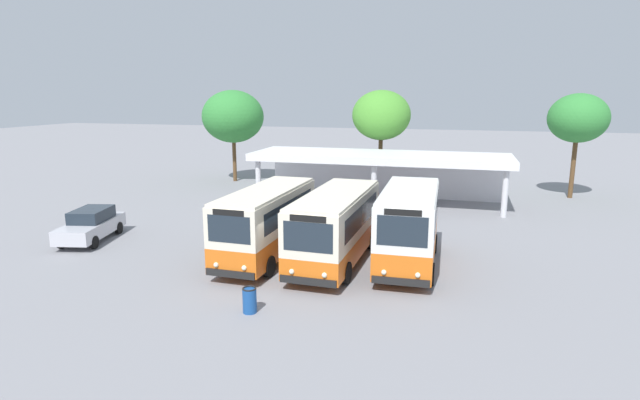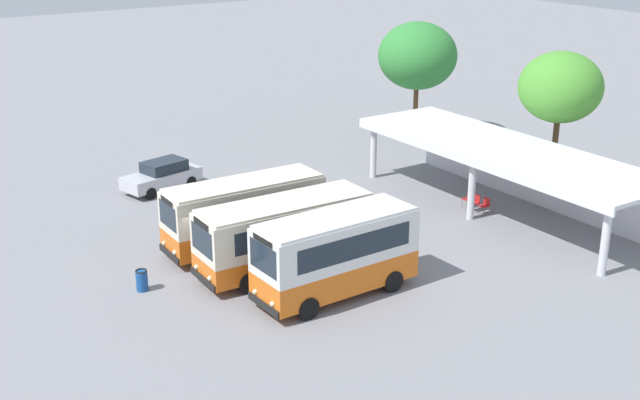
% 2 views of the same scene
% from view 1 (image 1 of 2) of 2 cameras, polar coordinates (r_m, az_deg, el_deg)
% --- Properties ---
extents(ground_plane, '(180.00, 180.00, 0.00)m').
position_cam_1_polar(ground_plane, '(20.68, -3.26, -8.92)').
color(ground_plane, gray).
extents(city_bus_nearest_orange, '(2.43, 7.49, 3.20)m').
position_cam_1_polar(city_bus_nearest_orange, '(22.78, -6.07, -2.32)').
color(city_bus_nearest_orange, black).
rests_on(city_bus_nearest_orange, ground).
extents(city_bus_second_in_row, '(2.61, 7.84, 3.15)m').
position_cam_1_polar(city_bus_second_in_row, '(22.07, 1.78, -2.77)').
color(city_bus_second_in_row, black).
rests_on(city_bus_second_in_row, ground).
extents(city_bus_middle_cream, '(2.52, 6.88, 3.40)m').
position_cam_1_polar(city_bus_middle_cream, '(21.94, 10.05, -2.72)').
color(city_bus_middle_cream, black).
rests_on(city_bus_middle_cream, ground).
extents(parked_car_flank, '(2.67, 4.61, 1.62)m').
position_cam_1_polar(parked_car_flank, '(28.14, -24.57, -2.56)').
color(parked_car_flank, black).
rests_on(parked_car_flank, ground).
extents(terminal_canopy, '(17.32, 5.30, 3.40)m').
position_cam_1_polar(terminal_canopy, '(35.11, 6.92, 4.15)').
color(terminal_canopy, silver).
rests_on(terminal_canopy, ground).
extents(waiting_chair_end_by_column, '(0.45, 0.45, 0.86)m').
position_cam_1_polar(waiting_chair_end_by_column, '(34.03, 4.25, 0.35)').
color(waiting_chair_end_by_column, slate).
rests_on(waiting_chair_end_by_column, ground).
extents(waiting_chair_second_from_end, '(0.45, 0.45, 0.86)m').
position_cam_1_polar(waiting_chair_second_from_end, '(33.81, 5.22, 0.26)').
color(waiting_chair_second_from_end, slate).
rests_on(waiting_chair_second_from_end, ground).
extents(waiting_chair_middle_seat, '(0.45, 0.45, 0.86)m').
position_cam_1_polar(waiting_chair_middle_seat, '(33.80, 6.27, 0.23)').
color(waiting_chair_middle_seat, slate).
rests_on(waiting_chair_middle_seat, ground).
extents(roadside_tree_behind_canopy, '(4.40, 4.40, 7.65)m').
position_cam_1_polar(roadside_tree_behind_canopy, '(38.65, 6.98, 9.51)').
color(roadside_tree_behind_canopy, brown).
rests_on(roadside_tree_behind_canopy, ground).
extents(roadside_tree_east_of_canopy, '(4.04, 4.04, 7.41)m').
position_cam_1_polar(roadside_tree_east_of_canopy, '(39.87, 27.26, 8.23)').
color(roadside_tree_east_of_canopy, brown).
rests_on(roadside_tree_east_of_canopy, ground).
extents(roadside_tree_west_of_canopy, '(5.15, 5.15, 7.68)m').
position_cam_1_polar(roadside_tree_west_of_canopy, '(43.30, -9.85, 9.31)').
color(roadside_tree_west_of_canopy, brown).
rests_on(roadside_tree_west_of_canopy, ground).
extents(litter_bin_apron, '(0.49, 0.49, 0.90)m').
position_cam_1_polar(litter_bin_apron, '(17.67, -8.00, -11.17)').
color(litter_bin_apron, '#19478C').
rests_on(litter_bin_apron, ground).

